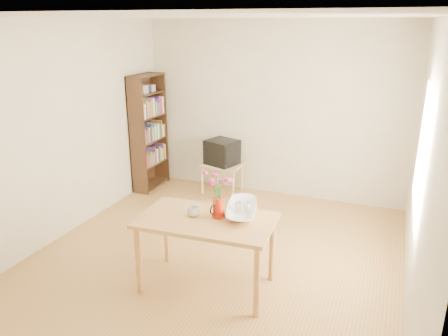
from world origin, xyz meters
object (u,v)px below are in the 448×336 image
at_px(pitcher, 218,208).
at_px(bowl, 242,193).
at_px(mug, 194,212).
at_px(television, 222,152).
at_px(table, 206,227).

relative_size(pitcher, bowl, 0.46).
relative_size(mug, television, 0.22).
height_order(mug, television, mug).
height_order(pitcher, mug, pitcher).
bearing_deg(bowl, mug, -148.47).
xyz_separation_m(bowl, television, (-1.10, 2.22, -0.30)).
bearing_deg(pitcher, mug, -142.67).
height_order(table, mug, mug).
distance_m(table, television, 2.62).
xyz_separation_m(table, television, (-0.83, 2.48, -0.01)).
distance_m(pitcher, television, 2.57).
height_order(pitcher, television, pitcher).
height_order(pitcher, bowl, bowl).
xyz_separation_m(mug, bowl, (0.41, 0.25, 0.16)).
relative_size(table, bowl, 3.06).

